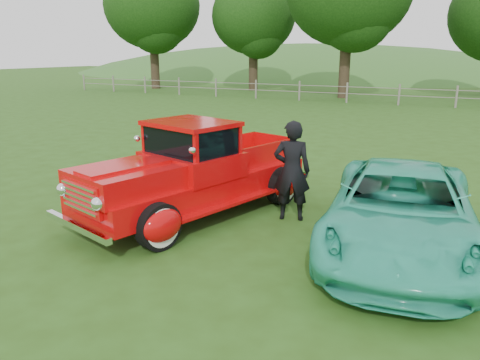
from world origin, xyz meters
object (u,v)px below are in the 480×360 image
at_px(teal_sedan, 401,211).
at_px(red_pickup, 195,173).
at_px(man, 292,171).
at_px(tree_mid_west, 254,16).
at_px(tree_far_west, 152,6).

bearing_deg(teal_sedan, red_pickup, 171.72).
bearing_deg(man, tree_mid_west, -81.05).
bearing_deg(tree_far_west, red_pickup, -52.20).
xyz_separation_m(tree_mid_west, red_pickup, (11.41, -27.03, -4.75)).
distance_m(tree_far_west, teal_sedan, 34.61).
bearing_deg(tree_mid_west, man, -63.62).
distance_m(tree_far_west, tree_mid_west, 8.30).
relative_size(teal_sedan, man, 2.56).
height_order(red_pickup, teal_sedan, red_pickup).
height_order(tree_far_west, teal_sedan, tree_far_west).
bearing_deg(red_pickup, teal_sedan, 15.42).
distance_m(tree_far_west, red_pickup, 32.18).
bearing_deg(teal_sedan, man, 156.06).
bearing_deg(red_pickup, tree_mid_west, 129.15).
distance_m(teal_sedan, man, 2.10).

